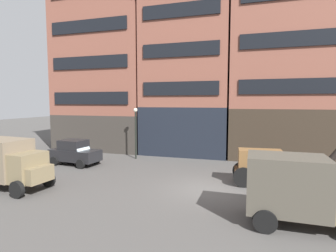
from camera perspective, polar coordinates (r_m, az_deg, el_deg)
ground_plane at (r=14.70m, az=8.28°, el=-13.18°), size 120.00×120.00×0.00m
building_far_left at (r=28.16m, az=-12.76°, el=12.52°), size 9.42×6.94×16.48m
building_center_left at (r=25.00m, az=4.45°, el=10.53°), size 7.96×6.94×13.83m
building_center_right at (r=24.60m, az=23.87°, el=10.96°), size 9.19×6.94×14.49m
cargo_wagon at (r=15.82m, az=19.14°, el=-7.77°), size 3.01×1.72×1.98m
draft_horse at (r=16.19m, az=29.73°, el=-7.43°), size 2.35×0.73×2.30m
delivery_truck_near at (r=16.64m, az=-30.63°, el=-6.61°), size 4.49×2.48×2.62m
delivery_truck_far at (r=11.23m, az=26.89°, el=-11.88°), size 4.37×2.17×2.62m
sedan_dark at (r=20.90m, az=-19.24°, el=-5.32°), size 3.85×2.17×1.83m
streetlamp_curbside at (r=21.70m, az=-6.91°, el=-0.00°), size 0.32×0.32×4.12m
fire_hydrant_curbside at (r=20.54m, az=21.53°, el=-6.96°), size 0.24×0.24×0.83m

